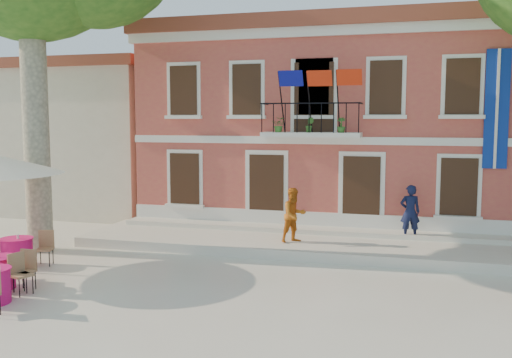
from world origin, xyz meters
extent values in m
plane|color=beige|center=(0.00, 0.00, 0.00)|extent=(90.00, 90.00, 0.00)
cube|color=#BC5943|center=(2.00, 10.00, 3.50)|extent=(13.00, 8.00, 7.00)
cube|color=brown|center=(2.00, 10.00, 7.25)|extent=(13.50, 8.50, 0.50)
cube|color=silver|center=(2.00, 6.05, 6.85)|extent=(13.30, 0.35, 0.35)
cube|color=silver|center=(2.00, 5.55, 3.50)|extent=(3.20, 0.90, 0.15)
cube|color=black|center=(2.00, 5.15, 4.50)|extent=(3.20, 0.04, 0.04)
cube|color=navy|center=(7.60, 5.94, 4.30)|extent=(0.70, 0.05, 3.60)
cube|color=navy|center=(1.10, 4.80, 5.25)|extent=(0.76, 0.27, 0.47)
cube|color=red|center=(2.00, 4.80, 5.25)|extent=(0.76, 0.29, 0.47)
cube|color=red|center=(2.90, 4.80, 5.25)|extent=(0.76, 0.27, 0.47)
imported|color=#26591E|center=(1.00, 5.25, 3.82)|extent=(0.43, 0.37, 0.48)
imported|color=#26591E|center=(2.00, 5.25, 3.82)|extent=(0.26, 0.21, 0.48)
imported|color=#26591E|center=(3.00, 5.25, 3.82)|extent=(0.27, 0.27, 0.48)
cube|color=beige|center=(-9.50, 11.00, 3.00)|extent=(9.00, 9.00, 6.00)
cube|color=brown|center=(-9.50, 11.00, 6.20)|extent=(9.40, 9.40, 0.40)
cube|color=silver|center=(2.00, 4.40, 0.15)|extent=(14.00, 3.40, 0.30)
cylinder|color=#A59E84|center=(-5.70, 1.97, 4.06)|extent=(0.76, 0.76, 8.13)
imported|color=#101635|center=(5.16, 5.35, 1.14)|extent=(0.68, 0.52, 1.69)
imported|color=#C16116|center=(1.80, 3.90, 1.13)|extent=(1.01, 1.01, 1.65)
cube|color=tan|center=(-4.62, -1.05, 0.47)|extent=(0.58, 0.58, 0.95)
cube|color=tan|center=(-3.47, -1.66, 0.47)|extent=(0.43, 0.43, 0.95)
cube|color=tan|center=(-3.35, -1.92, 0.47)|extent=(0.54, 0.54, 0.95)
cylinder|color=#DF147B|center=(-5.17, 0.23, 0.38)|extent=(0.84, 0.84, 0.75)
cylinder|color=#DF147B|center=(-5.17, 0.23, 0.76)|extent=(0.90, 0.90, 0.02)
cube|color=tan|center=(-4.46, 0.47, 0.47)|extent=(0.53, 0.53, 0.95)
camera|label=1|loc=(5.24, -12.72, 4.01)|focal=40.00mm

